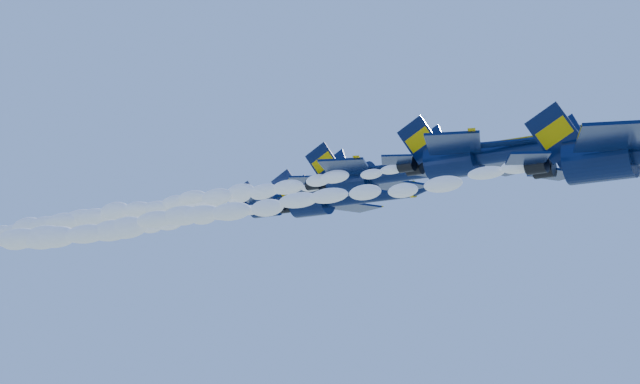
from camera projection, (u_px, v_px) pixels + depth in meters
The scene contains 9 objects.
smoke_trail_jet_lead at pixel (217, 213), 56.69m from camera, with size 41.61×1.82×1.64m, color white.
jet_second at pixel (499, 151), 58.77m from camera, with size 16.42×13.47×6.10m.
smoke_trail_jet_second at pixel (181, 202), 73.54m from camera, with size 41.61×1.96×1.77m, color white.
jet_third at pixel (388, 173), 69.43m from camera, with size 16.48×13.51×6.12m.
smoke_trail_jet_third at pixel (130, 214), 84.22m from camera, with size 41.61×1.97×1.77m, color white.
jet_fourth at pixel (343, 197), 84.68m from camera, with size 17.59×14.43×6.54m.
smoke_trail_jet_fourth at pixel (128, 228), 99.72m from camera, with size 41.61×2.10×1.89m, color white.
jet_fifth at pixel (289, 203), 97.17m from camera, with size 15.39×12.62×5.72m.
smoke_trail_jet_fifth at pixel (110, 229), 111.71m from camera, with size 41.61×1.84×1.65m, color white.
Camera 1 is at (28.55, -58.64, 137.85)m, focal length 50.00 mm.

